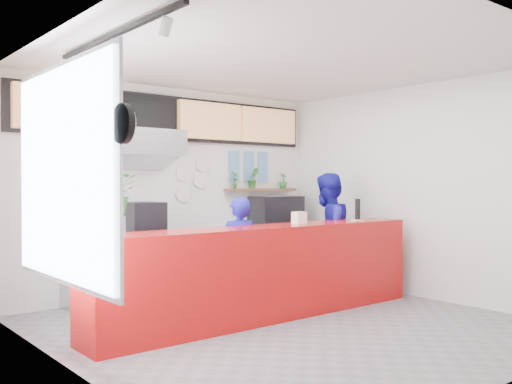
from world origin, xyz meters
TOP-DOWN VIEW (x-y plane):
  - floor at (0.00, 0.00)m, footprint 5.00×5.00m
  - ceiling at (0.00, 0.00)m, footprint 5.00×5.00m
  - wall_back at (0.00, 2.50)m, footprint 5.00×0.00m
  - wall_left at (-2.50, 0.00)m, footprint 0.00×5.00m
  - wall_right at (2.50, 0.00)m, footprint 0.00×5.00m
  - service_counter at (0.00, 0.40)m, footprint 4.50×0.60m
  - cream_band at (0.00, 2.49)m, footprint 5.00×0.02m
  - prep_bench at (-0.80, 2.20)m, footprint 1.80×0.60m
  - panini_oven at (-0.68, 2.20)m, footprint 0.52×0.52m
  - extraction_hood at (-0.80, 2.15)m, footprint 1.20×0.70m
  - hood_lip at (-0.80, 2.15)m, footprint 1.20×0.69m
  - right_bench at (1.50, 2.20)m, footprint 1.80×0.60m
  - espresso_machine at (1.73, 2.20)m, footprint 0.83×0.64m
  - espresso_tray at (1.73, 2.20)m, footprint 0.63×0.48m
  - herb_shelf at (1.60, 2.40)m, footprint 1.40×0.18m
  - menu_board_far_left at (-1.75, 2.38)m, footprint 1.10×0.10m
  - menu_board_mid_left at (-0.59, 2.38)m, footprint 1.10×0.10m
  - menu_board_mid_right at (0.57, 2.38)m, footprint 1.10×0.10m
  - menu_board_far_right at (1.73, 2.38)m, footprint 1.10×0.10m
  - soffit at (0.00, 2.46)m, footprint 4.80×0.04m
  - window_pane at (-2.47, 0.30)m, footprint 0.04×2.20m
  - window_frame at (-2.45, 0.30)m, footprint 0.03×2.30m
  - wall_clock_rim at (-2.46, -0.90)m, footprint 0.05×0.30m
  - wall_clock_face at (-2.43, -0.90)m, footprint 0.02×0.26m
  - track_rail at (-2.10, 0.00)m, footprint 0.05×2.40m
  - dec_plate_a at (0.15, 2.47)m, footprint 0.24×0.03m
  - dec_plate_b at (0.45, 2.47)m, footprint 0.24×0.03m
  - dec_plate_c at (0.15, 2.47)m, footprint 0.24×0.03m
  - dec_plate_d at (0.50, 2.47)m, footprint 0.24×0.03m
  - photo_frame_a at (1.10, 2.48)m, footprint 0.20×0.02m
  - photo_frame_b at (1.40, 2.48)m, footprint 0.20×0.02m
  - photo_frame_c at (1.70, 2.48)m, footprint 0.20×0.02m
  - photo_frame_d at (1.10, 2.48)m, footprint 0.20×0.02m
  - photo_frame_e at (1.40, 2.48)m, footprint 0.20×0.02m
  - photo_frame_f at (1.70, 2.48)m, footprint 0.20×0.02m
  - staff_center at (-0.05, 0.86)m, footprint 0.59×0.46m
  - staff_right at (1.64, 0.97)m, footprint 1.01×0.88m
  - herb_a at (1.04, 2.40)m, footprint 0.18×0.15m
  - herb_b at (1.43, 2.40)m, footprint 0.22×0.19m
  - herb_d at (2.07, 2.40)m, footprint 0.17×0.16m
  - glass_vase at (-1.93, 0.31)m, footprint 0.21×0.21m
  - basil_vase at (-1.93, 0.31)m, footprint 0.41×0.38m
  - napkin_holder at (0.54, 0.39)m, footprint 0.19×0.13m
  - white_plate at (1.61, 0.37)m, footprint 0.20×0.20m
  - pepper_mill at (1.61, 0.37)m, footprint 0.08×0.08m

SIDE VIEW (x-z plane):
  - floor at x=0.00m, z-range 0.00..0.00m
  - prep_bench at x=-0.80m, z-range 0.00..0.90m
  - right_bench at x=1.50m, z-range 0.00..0.90m
  - service_counter at x=0.00m, z-range 0.00..1.10m
  - staff_center at x=-0.05m, z-range 0.00..1.43m
  - staff_right at x=1.64m, z-range 0.00..1.75m
  - white_plate at x=1.61m, z-range 1.10..1.11m
  - panini_oven at x=-0.68m, z-range 0.90..1.35m
  - espresso_machine at x=1.73m, z-range 0.90..1.40m
  - napkin_holder at x=0.54m, z-range 1.10..1.25m
  - glass_vase at x=-1.93m, z-range 1.10..1.29m
  - pepper_mill at x=1.61m, z-range 1.11..1.40m
  - espresso_tray at x=1.73m, z-range 1.35..1.40m
  - dec_plate_c at x=0.15m, z-range 1.33..1.57m
  - wall_back at x=0.00m, z-range -1.00..4.00m
  - wall_left at x=-2.50m, z-range -1.00..4.00m
  - wall_right at x=2.50m, z-range -1.00..4.00m
  - herb_shelf at x=1.60m, z-range 1.48..1.52m
  - basil_vase at x=-1.93m, z-range 1.32..1.70m
  - herb_d at x=2.07m, z-range 1.52..1.78m
  - dec_plate_b at x=0.45m, z-range 1.53..1.77m
  - herb_a at x=1.04m, z-range 1.52..1.81m
  - herb_b at x=1.43m, z-range 1.52..1.86m
  - window_pane at x=-2.47m, z-range 0.75..2.65m
  - window_frame at x=-2.45m, z-range 0.70..2.70m
  - dec_plate_a at x=0.15m, z-range 1.63..1.87m
  - photo_frame_d at x=1.10m, z-range 1.62..1.88m
  - photo_frame_e at x=1.40m, z-range 1.62..1.88m
  - photo_frame_f at x=1.70m, z-range 1.62..1.88m
  - dec_plate_d at x=0.50m, z-range 1.78..2.02m
  - hood_lip at x=-0.80m, z-range 1.79..2.11m
  - photo_frame_a at x=1.10m, z-range 1.88..2.12m
  - photo_frame_b at x=1.40m, z-range 1.88..2.12m
  - photo_frame_c at x=1.70m, z-range 1.88..2.12m
  - wall_clock_rim at x=-2.46m, z-range 1.90..2.20m
  - wall_clock_face at x=-2.43m, z-range 1.92..2.18m
  - extraction_hood at x=-0.80m, z-range 1.98..2.32m
  - menu_board_far_left at x=-1.75m, z-range 2.27..2.82m
  - menu_board_mid_left at x=-0.59m, z-range 2.27..2.82m
  - menu_board_mid_right at x=0.57m, z-range 2.27..2.82m
  - menu_board_far_right at x=1.73m, z-range 2.27..2.82m
  - soffit at x=0.00m, z-range 2.22..2.88m
  - cream_band at x=0.00m, z-range 2.20..3.00m
  - track_rail at x=-2.10m, z-range 2.92..2.96m
  - ceiling at x=0.00m, z-range 3.00..3.00m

